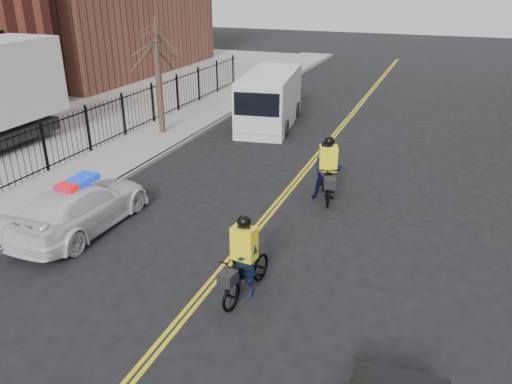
{
  "coord_description": "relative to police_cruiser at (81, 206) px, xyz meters",
  "views": [
    {
      "loc": [
        4.77,
        -9.62,
        6.94
      ],
      "look_at": [
        0.07,
        2.47,
        1.3
      ],
      "focal_mm": 35.0,
      "sensor_mm": 36.0,
      "label": 1
    }
  ],
  "objects": [
    {
      "name": "police_cruiser",
      "position": [
        0.0,
        0.0,
        0.0
      ],
      "size": [
        1.99,
        4.87,
        1.57
      ],
      "rotation": [
        0.0,
        0.0,
        3.14
      ],
      "color": "white",
      "rests_on": "ground"
    },
    {
      "name": "iron_fence",
      "position": [
        -4.17,
        7.12,
        0.29
      ],
      "size": [
        0.12,
        28.0,
        2.0
      ],
      "primitive_type": null,
      "color": "black",
      "rests_on": "ground"
    },
    {
      "name": "center_line_left",
      "position": [
        4.75,
        7.12,
        -0.71
      ],
      "size": [
        0.1,
        60.0,
        0.01
      ],
      "primitive_type": "cube",
      "color": "gold",
      "rests_on": "ground"
    },
    {
      "name": "cyclist_far",
      "position": [
        6.23,
        4.67,
        0.16
      ],
      "size": [
        1.3,
        2.27,
        2.21
      ],
      "rotation": [
        0.0,
        0.0,
        0.33
      ],
      "color": "black",
      "rests_on": "ground"
    },
    {
      "name": "cyclist_near",
      "position": [
        5.75,
        -1.38,
        0.01
      ],
      "size": [
        0.99,
        2.18,
        2.07
      ],
      "rotation": [
        0.0,
        0.0,
        -0.12
      ],
      "color": "black",
      "rests_on": "ground"
    },
    {
      "name": "street_tree",
      "position": [
        -2.77,
        9.12,
        2.82
      ],
      "size": [
        3.2,
        3.2,
        4.8
      ],
      "color": "#3A2C22",
      "rests_on": "sidewalk"
    },
    {
      "name": "center_line_right",
      "position": [
        4.91,
        7.12,
        -0.71
      ],
      "size": [
        0.1,
        60.0,
        0.01
      ],
      "primitive_type": "cube",
      "color": "gold",
      "rests_on": "ground"
    },
    {
      "name": "sidewalk",
      "position": [
        -2.67,
        7.12,
        -0.64
      ],
      "size": [
        3.0,
        60.0,
        0.15
      ],
      "primitive_type": "cube",
      "color": "gray",
      "rests_on": "ground"
    },
    {
      "name": "curb",
      "position": [
        -1.17,
        7.12,
        -0.64
      ],
      "size": [
        0.2,
        60.0,
        0.15
      ],
      "primitive_type": "cube",
      "color": "gray",
      "rests_on": "ground"
    },
    {
      "name": "cargo_van",
      "position": [
        1.36,
        12.5,
        0.56
      ],
      "size": [
        3.17,
        6.48,
        2.6
      ],
      "rotation": [
        0.0,
        0.0,
        0.15
      ],
      "color": "silver",
      "rests_on": "ground"
    },
    {
      "name": "ground",
      "position": [
        4.83,
        -0.88,
        -0.71
      ],
      "size": [
        120.0,
        120.0,
        0.0
      ],
      "primitive_type": "plane",
      "color": "black",
      "rests_on": "ground"
    }
  ]
}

